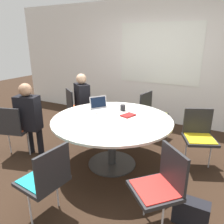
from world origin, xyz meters
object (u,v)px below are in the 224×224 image
Objects in this scene: person_0 at (83,99)px; laptop at (100,107)px; person_1 at (29,114)px; chair_4 at (199,133)px; chair_2 at (46,177)px; chair_5 at (151,111)px; chair_0 at (76,106)px; chair_1 at (14,126)px; spiral_notebook at (128,115)px; handbag at (191,212)px; chair_3 at (161,183)px; coffee_cup at (123,108)px.

laptop is at bearing -0.99° from person_0.
person_0 is at bearing 63.06° from person_1.
chair_4 is 0.71× the size of person_1.
chair_5 is at bearing 0.53° from chair_2.
laptop is (0.97, -0.61, 0.28)m from chair_0.
person_0 reaches higher than chair_2.
chair_1 is at bearing -71.66° from person_0.
spiral_notebook is 0.69× the size of handbag.
person_1 is at bearing 31.92° from chair_3.
chair_4 is 2.64m from person_1.
chair_1 reaches higher than coffee_cup.
spiral_notebook is at bearing 11.88° from chair_0.
chair_5 is 0.71× the size of person_1.
chair_1 is at bearing -160.89° from person_1.
chair_0 is 1.00× the size of chair_2.
chair_5 is at bearing 119.72° from handbag.
chair_3 is 0.71× the size of person_1.
chair_2 is 1.54m from person_1.
chair_2 is at bearing -53.59° from person_1.
handbag is (2.37, -1.44, -0.58)m from person_0.
coffee_cup is at bearing 15.06° from person_1.
person_0 is at bearing 160.15° from coffee_cup.
handbag is at bearing -82.97° from laptop.
laptop is 1.06× the size of handbag.
chair_2 is 1.00× the size of chair_3.
chair_3 is at bearing 31.93° from chair_5.
person_0 and person_1 have the same top height.
chair_0 is at bearing -63.84° from chair_5.
chair_3 is 2.65m from person_0.
chair_1 is 0.71× the size of person_1.
chair_0 is at bearing 156.17° from spiral_notebook.
chair_4 is at bearing 65.53° from chair_5.
chair_5 is 1.09m from spiral_notebook.
chair_5 is at bearing 76.52° from coffee_cup.
chair_1 is at bearing 68.09° from chair_2.
chair_0 reaches higher than handbag.
chair_2 is 2.58m from chair_5.
chair_1 is 3.55× the size of spiral_notebook.
chair_4 is (0.17, 1.42, 0.00)m from chair_3.
laptop is 4.12× the size of coffee_cup.
chair_2 is 1.55m from handbag.
laptop is at bearing 16.88° from chair_2.
handbag is at bearing -57.89° from chair_2.
laptop reaches higher than chair_0.
chair_1 is at bearing 177.73° from handbag.
chair_4 is at bearing 95.81° from handbag.
person_1 is (0.03, -1.25, 0.19)m from chair_0.
chair_3 is at bearing -0.71° from chair_0.
chair_5 is at bearing 7.37° from laptop.
spiral_notebook is (-0.02, -1.07, 0.24)m from chair_5.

